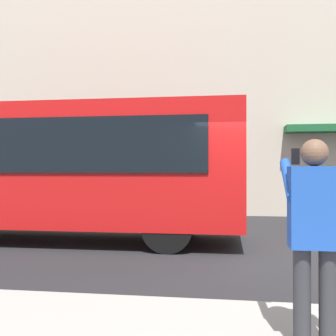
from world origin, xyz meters
name	(u,v)px	position (x,y,z in m)	size (l,w,h in m)	color
ground_plane	(261,252)	(0.00, 0.00, 0.00)	(60.00, 60.00, 0.00)	#232326
building_facade_far	(246,49)	(-0.02, -6.80, 5.99)	(28.00, 1.55, 12.00)	beige
red_bus	(45,167)	(4.82, -0.75, 1.68)	(9.05, 2.54, 3.08)	red
pedestrian_photographer	(315,227)	(-0.05, 4.67, 1.14)	(0.53, 0.52, 1.70)	#2D2D33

